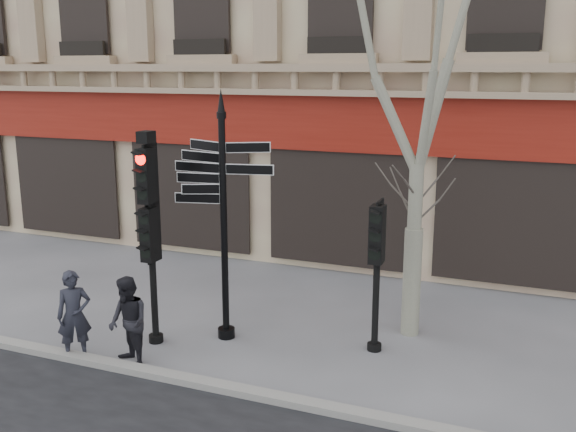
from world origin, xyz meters
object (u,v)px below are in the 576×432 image
fingerpost (223,175)px  pedestrian_b (128,322)px  plane_tree (423,29)px  traffic_signal_main (150,212)px  pedestrian_a (74,315)px  traffic_signal_secondary (377,250)px

fingerpost → pedestrian_b: (-0.96, -1.61, -2.27)m
fingerpost → pedestrian_b: size_ratio=2.96×
plane_tree → pedestrian_b: plane_tree is taller
traffic_signal_main → pedestrian_b: traffic_signal_main is taller
pedestrian_a → pedestrian_b: (1.01, 0.11, -0.01)m
plane_tree → pedestrian_a: (-5.08, -3.15, -4.70)m
traffic_signal_secondary → pedestrian_a: size_ratio=1.69×
traffic_signal_secondary → pedestrian_a: 5.25m
traffic_signal_main → pedestrian_b: (0.12, -0.95, -1.64)m
pedestrian_a → pedestrian_b: size_ratio=1.02×
plane_tree → pedestrian_b: 6.93m
plane_tree → pedestrian_a: size_ratio=5.03×
fingerpost → plane_tree: (3.10, 1.43, 2.45)m
fingerpost → traffic_signal_main: 1.42m
traffic_signal_main → pedestrian_a: 2.14m
plane_tree → pedestrian_b: size_ratio=5.11×
traffic_signal_secondary → pedestrian_a: (-4.65, -2.20, -1.05)m
pedestrian_b → traffic_signal_secondary: bearing=60.7°
fingerpost → plane_tree: 4.20m
fingerpost → traffic_signal_main: size_ratio=1.19×
traffic_signal_main → pedestrian_a: bearing=-131.2°
plane_tree → pedestrian_b: (-4.07, -3.04, -4.72)m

